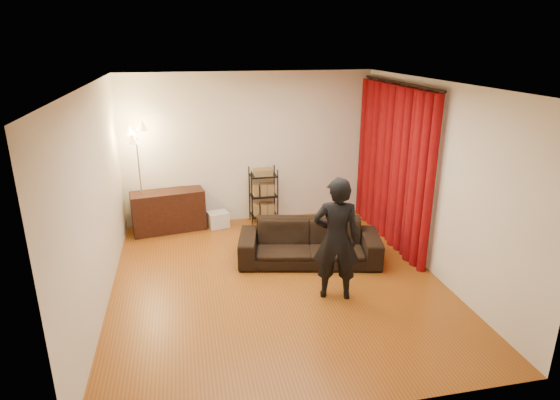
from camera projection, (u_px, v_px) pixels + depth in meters
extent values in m
plane|color=brown|center=(277.00, 281.00, 6.55)|extent=(5.00, 5.00, 0.00)
plane|color=white|center=(277.00, 84.00, 5.67)|extent=(5.00, 5.00, 0.00)
plane|color=beige|center=(250.00, 148.00, 8.42)|extent=(5.00, 0.00, 5.00)
plane|color=beige|center=(339.00, 281.00, 3.80)|extent=(5.00, 0.00, 5.00)
plane|color=beige|center=(96.00, 201.00, 5.67)|extent=(0.00, 5.00, 5.00)
plane|color=beige|center=(434.00, 180.00, 6.55)|extent=(0.00, 5.00, 5.00)
cylinder|color=black|center=(400.00, 83.00, 7.17)|extent=(0.04, 2.65, 0.04)
imported|color=black|center=(309.00, 243.00, 7.06)|extent=(2.23, 1.25, 0.61)
imported|color=black|center=(336.00, 239.00, 5.92)|extent=(0.68, 0.54, 1.63)
cube|color=black|center=(169.00, 211.00, 8.20)|extent=(1.30, 0.65, 0.72)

